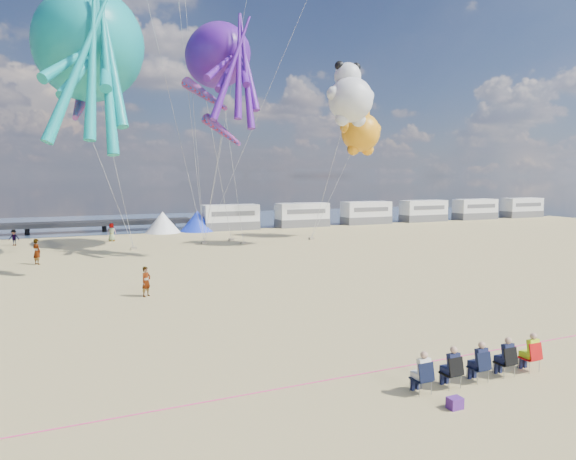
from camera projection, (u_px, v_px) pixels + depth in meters
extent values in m
plane|color=tan|center=(371.00, 322.00, 22.57)|extent=(120.00, 120.00, 0.00)
plane|color=#384D6B|center=(158.00, 221.00, 72.68)|extent=(120.00, 120.00, 0.00)
cube|color=silver|center=(230.00, 217.00, 61.25)|extent=(6.60, 2.50, 3.00)
cube|color=silver|center=(302.00, 215.00, 65.04)|extent=(6.60, 2.50, 3.00)
cube|color=silver|center=(366.00, 213.00, 68.83)|extent=(6.60, 2.50, 3.00)
cube|color=silver|center=(423.00, 211.00, 72.62)|extent=(6.60, 2.50, 3.00)
cube|color=silver|center=(475.00, 209.00, 76.41)|extent=(6.60, 2.50, 3.00)
cube|color=silver|center=(522.00, 208.00, 80.19)|extent=(6.60, 2.50, 3.00)
cone|color=white|center=(163.00, 222.00, 58.09)|extent=(4.00, 4.00, 2.40)
cone|color=#1933CC|center=(197.00, 221.00, 59.69)|extent=(4.00, 4.00, 2.40)
cube|color=#51217F|center=(455.00, 403.00, 14.15)|extent=(0.40, 0.30, 0.32)
cylinder|color=#F2338C|center=(449.00, 358.00, 18.02)|extent=(34.00, 0.03, 0.03)
imported|color=tan|center=(146.00, 281.00, 27.31)|extent=(0.70, 0.66, 1.61)
imported|color=#7F6659|center=(112.00, 232.00, 50.53)|extent=(0.77, 0.65, 1.79)
imported|color=#7F6659|center=(14.00, 238.00, 47.25)|extent=(0.86, 0.76, 1.49)
imported|color=#7F6659|center=(37.00, 252.00, 37.21)|extent=(1.50, 1.72, 1.88)
cube|color=gray|center=(134.00, 248.00, 44.89)|extent=(0.50, 0.35, 0.22)
cube|color=gray|center=(243.00, 243.00, 48.55)|extent=(0.50, 0.35, 0.22)
cube|color=gray|center=(311.00, 239.00, 51.85)|extent=(0.50, 0.35, 0.22)
cube|color=gray|center=(231.00, 239.00, 51.10)|extent=(0.50, 0.35, 0.22)
cube|color=gray|center=(204.00, 243.00, 48.47)|extent=(0.50, 0.35, 0.22)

